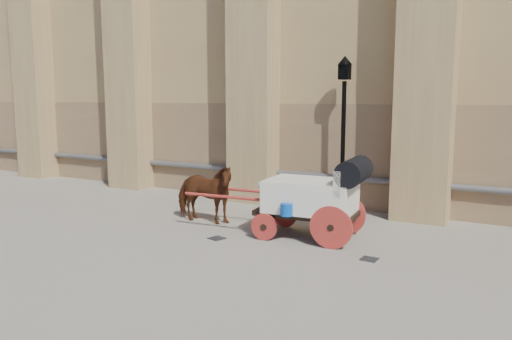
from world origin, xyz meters
The scene contains 6 objects.
ground centered at (0.00, 0.00, 0.00)m, with size 90.00×90.00×0.00m, color gray.
horse centered at (-0.77, 0.62, 0.77)m, with size 0.83×1.82×1.53m, color #592812.
carriage centered at (2.29, 0.68, 1.01)m, with size 4.38×1.63×1.88m.
street_lamp centered at (1.90, 3.48, 2.30)m, with size 0.40×0.40×4.29m.
drain_grate_near centered at (0.32, -0.44, 0.01)m, with size 0.32×0.32×0.01m, color black.
drain_grate_far centered at (3.79, -0.21, 0.01)m, with size 0.32×0.32×0.01m, color black.
Camera 1 is at (6.46, -9.63, 3.18)m, focal length 35.00 mm.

